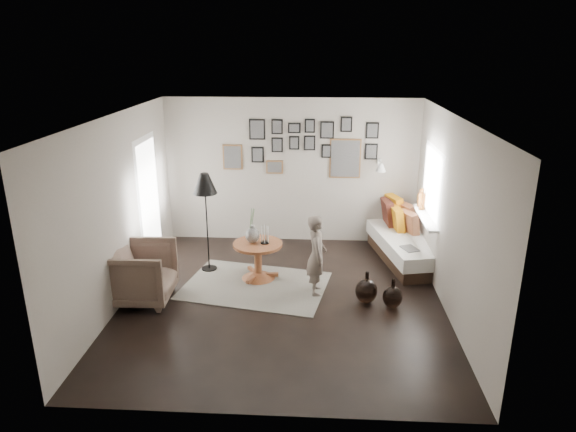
# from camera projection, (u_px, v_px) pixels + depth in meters

# --- Properties ---
(ground) EXTENTS (4.80, 4.80, 0.00)m
(ground) POSITION_uv_depth(u_px,v_px,m) (282.00, 300.00, 7.33)
(ground) COLOR black
(ground) RESTS_ON ground
(wall_back) EXTENTS (4.50, 0.00, 4.50)m
(wall_back) POSITION_uv_depth(u_px,v_px,m) (291.00, 171.00, 9.18)
(wall_back) COLOR #9E968A
(wall_back) RESTS_ON ground
(wall_front) EXTENTS (4.50, 0.00, 4.50)m
(wall_front) POSITION_uv_depth(u_px,v_px,m) (264.00, 298.00, 4.64)
(wall_front) COLOR #9E968A
(wall_front) RESTS_ON ground
(wall_left) EXTENTS (0.00, 4.80, 4.80)m
(wall_left) POSITION_uv_depth(u_px,v_px,m) (119.00, 211.00, 7.04)
(wall_left) COLOR #9E968A
(wall_left) RESTS_ON ground
(wall_right) EXTENTS (0.00, 4.80, 4.80)m
(wall_right) POSITION_uv_depth(u_px,v_px,m) (451.00, 217.00, 6.79)
(wall_right) COLOR #9E968A
(wall_right) RESTS_ON ground
(ceiling) EXTENTS (4.80, 4.80, 0.00)m
(ceiling) POSITION_uv_depth(u_px,v_px,m) (282.00, 117.00, 6.49)
(ceiling) COLOR white
(ceiling) RESTS_ON wall_back
(door_left) EXTENTS (0.00, 2.14, 2.14)m
(door_left) POSITION_uv_depth(u_px,v_px,m) (149.00, 202.00, 8.25)
(door_left) COLOR white
(door_left) RESTS_ON wall_left
(window_right) EXTENTS (0.15, 1.32, 1.30)m
(window_right) POSITION_uv_depth(u_px,v_px,m) (424.00, 212.00, 8.18)
(window_right) COLOR white
(window_right) RESTS_ON wall_right
(gallery_wall) EXTENTS (2.74, 0.03, 1.08)m
(gallery_wall) POSITION_uv_depth(u_px,v_px,m) (308.00, 147.00, 9.01)
(gallery_wall) COLOR brown
(gallery_wall) RESTS_ON wall_back
(wall_sconce) EXTENTS (0.18, 0.36, 0.16)m
(wall_sconce) POSITION_uv_depth(u_px,v_px,m) (381.00, 167.00, 8.79)
(wall_sconce) COLOR white
(wall_sconce) RESTS_ON wall_back
(rug) EXTENTS (2.33, 1.84, 0.01)m
(rug) POSITION_uv_depth(u_px,v_px,m) (255.00, 286.00, 7.75)
(rug) COLOR #BCB8A5
(rug) RESTS_ON ground
(pedestal_table) EXTENTS (0.76, 0.76, 0.59)m
(pedestal_table) POSITION_uv_depth(u_px,v_px,m) (258.00, 262.00, 7.91)
(pedestal_table) COLOR brown
(pedestal_table) RESTS_ON ground
(vase) EXTENTS (0.22, 0.22, 0.54)m
(vase) POSITION_uv_depth(u_px,v_px,m) (252.00, 232.00, 7.78)
(vase) COLOR black
(vase) RESTS_ON pedestal_table
(candles) EXTENTS (0.13, 0.13, 0.28)m
(candles) POSITION_uv_depth(u_px,v_px,m) (265.00, 235.00, 7.76)
(candles) COLOR black
(candles) RESTS_ON pedestal_table
(daybed) EXTENTS (1.20, 2.04, 0.94)m
(daybed) POSITION_uv_depth(u_px,v_px,m) (406.00, 242.00, 8.66)
(daybed) COLOR black
(daybed) RESTS_ON ground
(magazine_on_daybed) EXTENTS (0.30, 0.35, 0.02)m
(magazine_on_daybed) POSITION_uv_depth(u_px,v_px,m) (410.00, 248.00, 8.01)
(magazine_on_daybed) COLOR black
(magazine_on_daybed) RESTS_ON daybed
(armchair) EXTENTS (0.94, 0.92, 0.83)m
(armchair) POSITION_uv_depth(u_px,v_px,m) (140.00, 273.00, 7.21)
(armchair) COLOR brown
(armchair) RESTS_ON ground
(armchair_cushion) EXTENTS (0.38, 0.39, 0.17)m
(armchair_cushion) POSITION_uv_depth(u_px,v_px,m) (141.00, 267.00, 7.23)
(armchair_cushion) COLOR silver
(armchair_cushion) RESTS_ON armchair
(floor_lamp) EXTENTS (0.37, 0.37, 1.60)m
(floor_lamp) POSITION_uv_depth(u_px,v_px,m) (205.00, 187.00, 7.87)
(floor_lamp) COLOR black
(floor_lamp) RESTS_ON ground
(magazine_basket) EXTENTS (0.31, 0.31, 0.36)m
(magazine_basket) POSITION_uv_depth(u_px,v_px,m) (138.00, 294.00, 7.12)
(magazine_basket) COLOR black
(magazine_basket) RESTS_ON ground
(demijohn_large) EXTENTS (0.31, 0.31, 0.47)m
(demijohn_large) POSITION_uv_depth(u_px,v_px,m) (366.00, 291.00, 7.21)
(demijohn_large) COLOR black
(demijohn_large) RESTS_ON ground
(demijohn_small) EXTENTS (0.27, 0.27, 0.42)m
(demijohn_small) POSITION_uv_depth(u_px,v_px,m) (392.00, 297.00, 7.08)
(demijohn_small) COLOR black
(demijohn_small) RESTS_ON ground
(child) EXTENTS (0.32, 0.46, 1.20)m
(child) POSITION_uv_depth(u_px,v_px,m) (317.00, 255.00, 7.35)
(child) COLOR #6B5E55
(child) RESTS_ON ground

